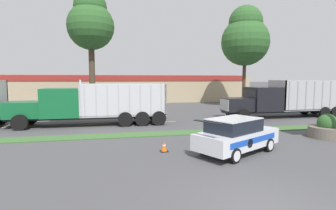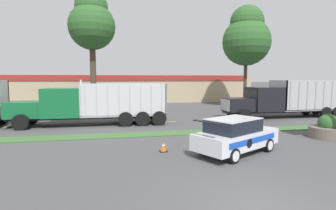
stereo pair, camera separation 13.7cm
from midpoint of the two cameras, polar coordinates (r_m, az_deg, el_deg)
The scene contains 16 objects.
ground_plane at distance 8.31m, azimuth 19.07°, elevation -19.98°, with size 600.00×600.00×0.00m, color #474749.
grass_verge at distance 17.25m, azimuth 1.91°, elevation -6.12°, with size 120.00×1.44×0.06m, color #3D6633.
centre_line_2 at distance 22.55m, azimuth -29.33°, elevation -4.12°, with size 2.40×0.14×0.01m, color yellow.
centre_line_3 at distance 21.50m, azimuth -15.47°, elevation -4.04°, with size 2.40×0.14×0.01m, color yellow.
centre_line_4 at distance 21.78m, azimuth -1.13°, elevation -3.71°, with size 2.40×0.14×0.01m, color yellow.
centre_line_5 at distance 23.34m, azimuth 12.05°, elevation -3.20°, with size 2.40×0.14×0.01m, color yellow.
centre_line_6 at distance 25.95m, azimuth 23.07°, elevation -2.65°, with size 2.40×0.14×0.01m, color yellow.
centre_line_7 at distance 29.34m, azimuth 31.81°, elevation -2.14°, with size 2.40×0.14×0.01m, color yellow.
dump_truck_lead at distance 26.01m, azimuth 22.18°, elevation 0.79°, with size 11.10×2.85×3.46m.
dump_truck_trail at distance 21.16m, azimuth -18.64°, elevation -0.20°, with size 11.72×2.76×3.50m.
rally_car at distance 13.01m, azimuth 14.78°, elevation -6.37°, with size 4.84×3.77×1.75m.
stone_planter at distance 18.61m, azimuth 31.59°, elevation -4.54°, with size 2.07×2.07×1.47m.
traffic_cone at distance 13.02m, azimuth -0.70°, elevation -9.06°, with size 0.39×0.39×0.50m.
store_building_backdrop at distance 44.38m, azimuth -8.15°, elevation 3.71°, with size 37.52×12.10×4.16m.
tree_behind_left at distance 34.84m, azimuth 16.83°, elevation 13.98°, with size 5.90×5.90×12.57m.
tree_behind_centre at distance 30.69m, azimuth -16.13°, elevation 16.86°, with size 5.02×5.02×12.98m.
Camera 2 is at (-3.83, -6.43, 3.55)m, focal length 28.00 mm.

